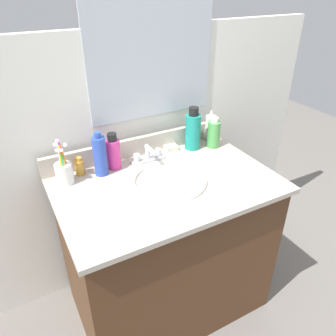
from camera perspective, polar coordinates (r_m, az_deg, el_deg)
ground_plane at (r=1.87m, az=-0.08°, el=-21.71°), size 6.00×6.00×0.00m
vanity_cabinet at (r=1.61m, az=-0.09°, el=-13.92°), size 0.87×0.54×0.71m
countertop at (r=1.38m, az=-0.10°, el=-2.94°), size 0.91×0.59×0.02m
backsplash at (r=1.57m, az=-5.05°, el=3.82°), size 0.91×0.02×0.09m
back_wall at (r=1.68m, az=-5.72°, el=0.74°), size 2.01×0.04×1.30m
mirror_panel at (r=1.51m, az=-2.77°, el=19.14°), size 0.60×0.01×0.56m
sink_basin at (r=1.39m, az=0.07°, el=-3.32°), size 0.32×0.32×0.11m
faucet at (r=1.51m, az=-3.45°, el=2.10°), size 0.16×0.10×0.08m
bottle_shampoo_blue at (r=1.41m, az=-11.71°, el=2.12°), size 0.06×0.06×0.20m
bottle_soap_pink at (r=1.46m, az=-9.46°, el=2.65°), size 0.06×0.06×0.16m
bottle_lotion_white at (r=1.71m, az=7.34°, el=7.04°), size 0.05×0.05×0.16m
bottle_mouthwash_teal at (r=1.61m, az=4.34°, el=6.52°), size 0.08×0.08×0.21m
bottle_oil_amber at (r=1.46m, az=-15.06°, el=0.21°), size 0.04×0.04×0.08m
bottle_toner_green at (r=1.65m, az=7.93°, el=5.92°), size 0.06×0.06×0.15m
cup_white_ceramic at (r=1.40m, az=-17.56°, el=-0.63°), size 0.07×0.09×0.19m
soap_bar at (r=1.62m, az=0.54°, el=3.50°), size 0.06×0.04×0.02m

